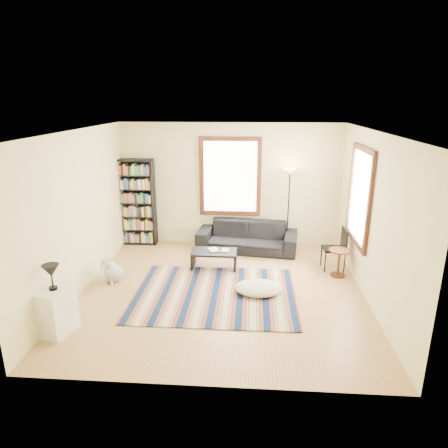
# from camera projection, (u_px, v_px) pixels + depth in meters

# --- Properties ---
(floor) EXTENTS (5.00, 5.00, 0.10)m
(floor) POSITION_uv_depth(u_px,v_px,m) (222.00, 293.00, 7.19)
(floor) COLOR tan
(floor) RESTS_ON ground
(ceiling) EXTENTS (5.00, 5.00, 0.10)m
(ceiling) POSITION_uv_depth(u_px,v_px,m) (222.00, 128.00, 6.31)
(ceiling) COLOR white
(ceiling) RESTS_ON floor
(wall_back) EXTENTS (5.00, 0.10, 2.80)m
(wall_back) POSITION_uv_depth(u_px,v_px,m) (230.00, 185.00, 9.17)
(wall_back) COLOR beige
(wall_back) RESTS_ON floor
(wall_front) EXTENTS (5.00, 0.10, 2.80)m
(wall_front) POSITION_uv_depth(u_px,v_px,m) (204.00, 282.00, 4.32)
(wall_front) COLOR beige
(wall_front) RESTS_ON floor
(wall_left) EXTENTS (0.10, 5.00, 2.80)m
(wall_left) POSITION_uv_depth(u_px,v_px,m) (76.00, 213.00, 6.92)
(wall_left) COLOR beige
(wall_left) RESTS_ON floor
(wall_right) EXTENTS (0.10, 5.00, 2.80)m
(wall_right) POSITION_uv_depth(u_px,v_px,m) (376.00, 219.00, 6.57)
(wall_right) COLOR beige
(wall_right) RESTS_ON floor
(window_back) EXTENTS (1.20, 0.06, 1.60)m
(window_back) POSITION_uv_depth(u_px,v_px,m) (230.00, 177.00, 9.04)
(window_back) COLOR white
(window_back) RESTS_ON wall_back
(window_right) EXTENTS (0.06, 1.20, 1.60)m
(window_right) POSITION_uv_depth(u_px,v_px,m) (360.00, 196.00, 7.28)
(window_right) COLOR white
(window_right) RESTS_ON wall_right
(rug) EXTENTS (2.82, 2.26, 0.02)m
(rug) POSITION_uv_depth(u_px,v_px,m) (215.00, 294.00, 7.03)
(rug) COLOR #0C2040
(rug) RESTS_ON floor
(sofa) EXTENTS (2.31, 1.14, 0.65)m
(sofa) POSITION_uv_depth(u_px,v_px,m) (247.00, 237.00, 8.99)
(sofa) COLOR black
(sofa) RESTS_ON floor
(bookshelf) EXTENTS (0.90, 0.30, 2.00)m
(bookshelf) POSITION_uv_depth(u_px,v_px,m) (136.00, 202.00, 9.22)
(bookshelf) COLOR black
(bookshelf) RESTS_ON floor
(coffee_table) EXTENTS (0.93, 0.56, 0.36)m
(coffee_table) POSITION_uv_depth(u_px,v_px,m) (214.00, 259.00, 8.09)
(coffee_table) COLOR black
(coffee_table) RESTS_ON floor
(book_a) EXTENTS (0.31, 0.27, 0.02)m
(book_a) POSITION_uv_depth(u_px,v_px,m) (209.00, 250.00, 8.04)
(book_a) COLOR beige
(book_a) RESTS_ON coffee_table
(book_b) EXTENTS (0.15, 0.21, 0.02)m
(book_b) POSITION_uv_depth(u_px,v_px,m) (222.00, 250.00, 8.07)
(book_b) COLOR beige
(book_b) RESTS_ON coffee_table
(floor_cushion) EXTENTS (1.02, 0.91, 0.21)m
(floor_cushion) POSITION_uv_depth(u_px,v_px,m) (258.00, 288.00, 7.04)
(floor_cushion) COLOR silver
(floor_cushion) RESTS_ON floor
(floor_lamp) EXTENTS (0.39, 0.39, 1.86)m
(floor_lamp) POSITION_uv_depth(u_px,v_px,m) (288.00, 210.00, 8.85)
(floor_lamp) COLOR black
(floor_lamp) RESTS_ON floor
(side_table) EXTENTS (0.43, 0.43, 0.54)m
(side_table) POSITION_uv_depth(u_px,v_px,m) (339.00, 263.00, 7.69)
(side_table) COLOR #462111
(side_table) RESTS_ON floor
(folding_chair) EXTENTS (0.44, 0.42, 0.86)m
(folding_chair) POSITION_uv_depth(u_px,v_px,m) (334.00, 249.00, 7.96)
(folding_chair) COLOR black
(folding_chair) RESTS_ON floor
(white_cabinet) EXTENTS (0.50, 0.58, 0.70)m
(white_cabinet) POSITION_uv_depth(u_px,v_px,m) (57.00, 311.00, 5.79)
(white_cabinet) COLOR white
(white_cabinet) RESTS_ON floor
(table_lamp) EXTENTS (0.26, 0.26, 0.38)m
(table_lamp) POSITION_uv_depth(u_px,v_px,m) (52.00, 277.00, 5.63)
(table_lamp) COLOR black
(table_lamp) RESTS_ON white_cabinet
(dog) EXTENTS (0.52, 0.61, 0.51)m
(dog) POSITION_uv_depth(u_px,v_px,m) (114.00, 268.00, 7.48)
(dog) COLOR silver
(dog) RESTS_ON floor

